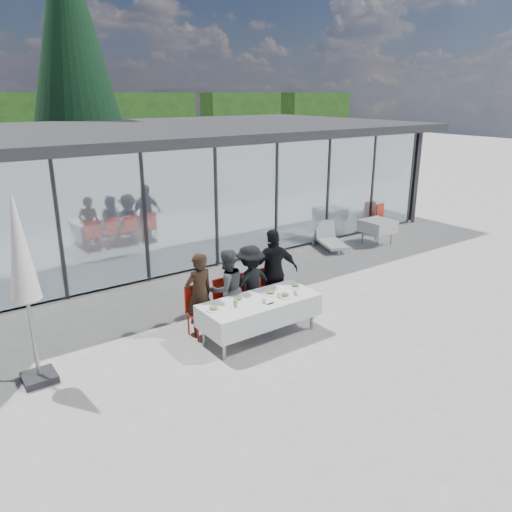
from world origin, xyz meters
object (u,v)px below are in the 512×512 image
(plate_a, at_px, (214,309))
(spare_table_right, at_px, (378,226))
(plate_extra, at_px, (285,295))
(diner_chair_c, at_px, (249,294))
(dining_table, at_px, (260,310))
(diner_chair_b, at_px, (226,300))
(plate_b, at_px, (238,299))
(juice_bottle, at_px, (235,303))
(plate_d, at_px, (295,286))
(diner_chair_a, at_px, (199,308))
(lounger, at_px, (330,239))
(spare_chair_a, at_px, (382,218))
(spare_chair_b, at_px, (343,218))
(diner_d, at_px, (274,272))
(conifer_tree, at_px, (71,46))
(diner_chair_d, at_px, (272,288))
(diner_c, at_px, (250,283))
(folded_eyeglasses, at_px, (271,304))
(market_umbrella, at_px, (22,263))
(plate_c, at_px, (270,293))
(diner_b, at_px, (227,289))
(diner_a, at_px, (199,295))

(plate_a, height_order, spare_table_right, plate_a)
(plate_extra, bearing_deg, diner_chair_c, 101.74)
(dining_table, distance_m, diner_chair_b, 0.80)
(plate_b, bearing_deg, juice_bottle, -132.05)
(diner_chair_c, height_order, plate_d, diner_chair_c)
(diner_chair_b, xyz_separation_m, plate_extra, (0.74, -0.91, 0.24))
(diner_chair_a, bearing_deg, lounger, 24.09)
(diner_chair_b, xyz_separation_m, spare_chair_a, (7.75, 2.78, 0.00))
(diner_chair_b, xyz_separation_m, spare_chair_b, (6.70, 3.50, 0.00))
(diner_d, distance_m, juice_bottle, 1.60)
(spare_table_right, bearing_deg, conifer_tree, 118.99)
(diner_chair_a, distance_m, spare_chair_a, 8.81)
(plate_b, height_order, plate_d, same)
(diner_chair_d, height_order, plate_extra, diner_chair_d)
(diner_chair_d, relative_size, juice_bottle, 7.06)
(diner_c, xyz_separation_m, conifer_tree, (0.61, 12.14, 5.20))
(plate_a, height_order, spare_chair_a, spare_chair_a)
(diner_chair_a, relative_size, plate_extra, 3.51)
(folded_eyeglasses, xyz_separation_m, market_umbrella, (-3.81, 1.07, 1.24))
(dining_table, height_order, diner_chair_a, diner_chair_a)
(dining_table, height_order, diner_d, diner_d)
(plate_c, bearing_deg, diner_b, 134.48)
(diner_chair_d, distance_m, spare_chair_b, 6.57)
(diner_c, distance_m, diner_chair_d, 0.64)
(diner_chair_a, xyz_separation_m, spare_chair_a, (8.36, 2.78, 0.00))
(dining_table, bearing_deg, plate_a, 173.98)
(diner_chair_d, bearing_deg, dining_table, -139.18)
(plate_b, xyz_separation_m, conifer_tree, (1.24, 12.64, 5.21))
(diner_b, bearing_deg, diner_a, 0.01)
(dining_table, distance_m, plate_a, 0.97)
(plate_c, relative_size, conifer_tree, 0.03)
(plate_d, bearing_deg, juice_bottle, -175.02)
(plate_d, xyz_separation_m, lounger, (4.11, 3.29, -0.52))
(dining_table, distance_m, plate_d, 0.97)
(spare_chair_a, xyz_separation_m, lounger, (-2.44, -0.13, -0.28))
(diner_b, height_order, diner_chair_c, diner_b)
(diner_chair_a, bearing_deg, diner_c, -2.25)
(diner_c, height_order, plate_extra, diner_c)
(diner_c, distance_m, plate_extra, 0.88)
(diner_chair_a, bearing_deg, conifer_tree, 81.68)
(diner_d, bearing_deg, juice_bottle, 43.46)
(diner_chair_d, bearing_deg, spare_table_right, 20.34)
(diner_a, bearing_deg, diner_chair_a, -96.19)
(folded_eyeglasses, bearing_deg, plate_c, 53.60)
(dining_table, height_order, spare_table_right, dining_table)
(diner_d, distance_m, diner_chair_d, 0.36)
(diner_chair_c, bearing_deg, plate_c, -86.13)
(spare_chair_a, bearing_deg, plate_b, -157.02)
(diner_chair_a, relative_size, folded_eyeglasses, 6.96)
(diner_chair_c, height_order, plate_c, diner_chair_c)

